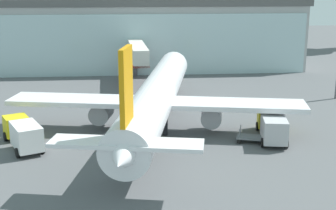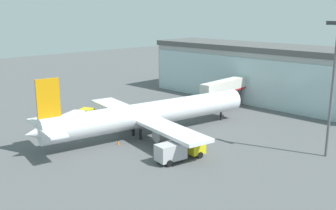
{
  "view_description": "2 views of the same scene",
  "coord_description": "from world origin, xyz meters",
  "px_view_note": "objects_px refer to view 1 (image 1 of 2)",
  "views": [
    {
      "loc": [
        -0.12,
        -42.78,
        15.29
      ],
      "look_at": [
        2.47,
        5.25,
        2.46
      ],
      "focal_mm": 50.0,
      "sensor_mm": 36.0,
      "label": 1
    },
    {
      "loc": [
        47.82,
        -34.98,
        19.9
      ],
      "look_at": [
        3.82,
        6.91,
        5.17
      ],
      "focal_mm": 42.0,
      "sensor_mm": 36.0,
      "label": 2
    }
  ],
  "objects_px": {
    "safety_cone_nose": "(162,146)",
    "safety_cone_wingtip": "(17,135)",
    "airplane": "(157,97)",
    "jet_bridge": "(137,53)",
    "baggage_cart": "(251,137)",
    "catering_truck": "(23,133)",
    "fuel_truck": "(272,125)"
  },
  "relations": [
    {
      "from": "safety_cone_nose",
      "to": "safety_cone_wingtip",
      "type": "xyz_separation_m",
      "value": [
        -14.44,
        3.85,
        0.0
      ]
    },
    {
      "from": "airplane",
      "to": "safety_cone_nose",
      "type": "bearing_deg",
      "value": -168.11
    },
    {
      "from": "safety_cone_wingtip",
      "to": "jet_bridge",
      "type": "bearing_deg",
      "value": 64.89
    },
    {
      "from": "baggage_cart",
      "to": "safety_cone_wingtip",
      "type": "relative_size",
      "value": 5.71
    },
    {
      "from": "catering_truck",
      "to": "baggage_cart",
      "type": "relative_size",
      "value": 2.39
    },
    {
      "from": "safety_cone_wingtip",
      "to": "catering_truck",
      "type": "bearing_deg",
      "value": -63.5
    },
    {
      "from": "catering_truck",
      "to": "baggage_cart",
      "type": "xyz_separation_m",
      "value": [
        21.8,
        0.32,
        -0.97
      ]
    },
    {
      "from": "airplane",
      "to": "fuel_truck",
      "type": "height_order",
      "value": "airplane"
    },
    {
      "from": "jet_bridge",
      "to": "fuel_truck",
      "type": "bearing_deg",
      "value": -158.48
    },
    {
      "from": "catering_truck",
      "to": "airplane",
      "type": "bearing_deg",
      "value": -94.01
    },
    {
      "from": "airplane",
      "to": "fuel_truck",
      "type": "distance_m",
      "value": 12.22
    },
    {
      "from": "catering_truck",
      "to": "baggage_cart",
      "type": "bearing_deg",
      "value": -116.05
    },
    {
      "from": "fuel_truck",
      "to": "safety_cone_wingtip",
      "type": "xyz_separation_m",
      "value": [
        -25.41,
        1.76,
        -1.19
      ]
    },
    {
      "from": "jet_bridge",
      "to": "catering_truck",
      "type": "relative_size",
      "value": 2.0
    },
    {
      "from": "jet_bridge",
      "to": "safety_cone_nose",
      "type": "bearing_deg",
      "value": -179.94
    },
    {
      "from": "airplane",
      "to": "safety_cone_nose",
      "type": "distance_m",
      "value": 7.15
    },
    {
      "from": "airplane",
      "to": "fuel_truck",
      "type": "bearing_deg",
      "value": -101.62
    },
    {
      "from": "fuel_truck",
      "to": "catering_truck",
      "type": "bearing_deg",
      "value": 100.77
    },
    {
      "from": "catering_truck",
      "to": "safety_cone_nose",
      "type": "bearing_deg",
      "value": -121.35
    },
    {
      "from": "jet_bridge",
      "to": "catering_truck",
      "type": "xyz_separation_m",
      "value": [
        -10.51,
        -28.28,
        -3.22
      ]
    },
    {
      "from": "jet_bridge",
      "to": "baggage_cart",
      "type": "xyz_separation_m",
      "value": [
        11.28,
        -27.96,
        -4.19
      ]
    },
    {
      "from": "fuel_truck",
      "to": "safety_cone_wingtip",
      "type": "bearing_deg",
      "value": 94.25
    },
    {
      "from": "fuel_truck",
      "to": "safety_cone_wingtip",
      "type": "distance_m",
      "value": 25.5
    },
    {
      "from": "baggage_cart",
      "to": "safety_cone_nose",
      "type": "distance_m",
      "value": 8.88
    },
    {
      "from": "catering_truck",
      "to": "safety_cone_wingtip",
      "type": "relative_size",
      "value": 13.65
    },
    {
      "from": "fuel_truck",
      "to": "safety_cone_nose",
      "type": "xyz_separation_m",
      "value": [
        -10.97,
        -2.09,
        -1.19
      ]
    },
    {
      "from": "jet_bridge",
      "to": "baggage_cart",
      "type": "bearing_deg",
      "value": -162.87
    },
    {
      "from": "jet_bridge",
      "to": "airplane",
      "type": "distance_m",
      "value": 23.05
    },
    {
      "from": "jet_bridge",
      "to": "airplane",
      "type": "xyz_separation_m",
      "value": [
        2.22,
        -22.91,
        -1.21
      ]
    },
    {
      "from": "baggage_cart",
      "to": "safety_cone_nose",
      "type": "height_order",
      "value": "baggage_cart"
    },
    {
      "from": "airplane",
      "to": "catering_truck",
      "type": "relative_size",
      "value": 5.3
    },
    {
      "from": "safety_cone_nose",
      "to": "safety_cone_wingtip",
      "type": "distance_m",
      "value": 14.94
    }
  ]
}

